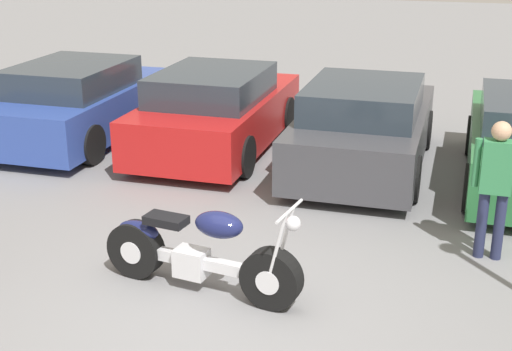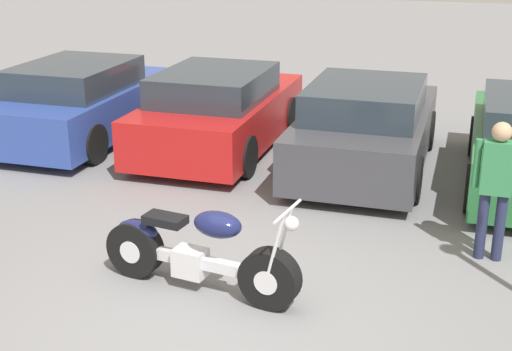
{
  "view_description": "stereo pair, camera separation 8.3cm",
  "coord_description": "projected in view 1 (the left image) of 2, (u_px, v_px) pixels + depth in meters",
  "views": [
    {
      "loc": [
        2.12,
        -5.76,
        3.65
      ],
      "look_at": [
        -0.09,
        1.72,
        0.85
      ],
      "focal_mm": 50.0,
      "sensor_mm": 36.0,
      "label": 1
    },
    {
      "loc": [
        2.2,
        -5.74,
        3.65
      ],
      "look_at": [
        -0.09,
        1.72,
        0.85
      ],
      "focal_mm": 50.0,
      "sensor_mm": 36.0,
      "label": 2
    }
  ],
  "objects": [
    {
      "name": "ground_plane",
      "position": [
        215.0,
        314.0,
        7.0
      ],
      "size": [
        60.0,
        60.0,
        0.0
      ],
      "primitive_type": "plane",
      "color": "slate"
    },
    {
      "name": "motorcycle",
      "position": [
        198.0,
        254.0,
        7.33
      ],
      "size": [
        2.22,
        0.77,
        1.08
      ],
      "color": "black",
      "rests_on": "ground_plane"
    },
    {
      "name": "parked_car_blue",
      "position": [
        80.0,
        103.0,
        12.42
      ],
      "size": [
        1.92,
        4.09,
        1.38
      ],
      "color": "#2D479E",
      "rests_on": "ground_plane"
    },
    {
      "name": "parked_car_red",
      "position": [
        217.0,
        111.0,
        11.85
      ],
      "size": [
        1.92,
        4.09,
        1.38
      ],
      "color": "red",
      "rests_on": "ground_plane"
    },
    {
      "name": "parked_car_dark_grey",
      "position": [
        364.0,
        127.0,
        10.94
      ],
      "size": [
        1.92,
        4.09,
        1.38
      ],
      "color": "#3D3D42",
      "rests_on": "ground_plane"
    },
    {
      "name": "person_standing",
      "position": [
        496.0,
        179.0,
        7.86
      ],
      "size": [
        0.52,
        0.22,
        1.62
      ],
      "color": "#232847",
      "rests_on": "ground_plane"
    }
  ]
}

